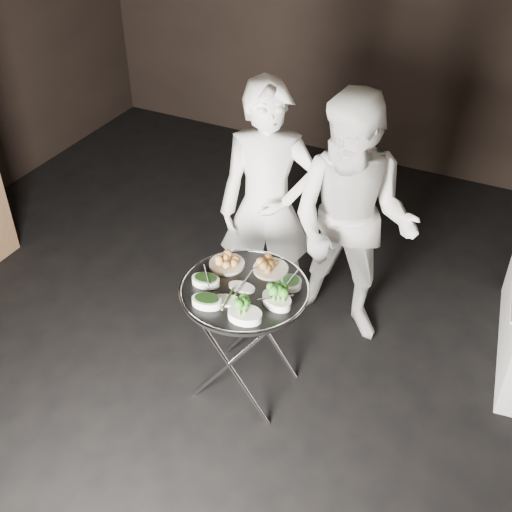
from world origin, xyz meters
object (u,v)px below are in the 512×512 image
at_px(waiter_left, 268,208).
at_px(waiter_right, 352,224).
at_px(tray_stand, 245,335).
at_px(serving_tray, 244,290).

height_order(waiter_left, waiter_right, waiter_right).
height_order(tray_stand, waiter_left, waiter_left).
bearing_deg(waiter_right, serving_tray, -116.23).
height_order(tray_stand, waiter_right, waiter_right).
bearing_deg(tray_stand, waiter_left, 105.57).
xyz_separation_m(tray_stand, serving_tray, (0.00, 0.00, 0.36)).
bearing_deg(serving_tray, waiter_right, 65.97).
relative_size(waiter_left, waiter_right, 1.00).
bearing_deg(serving_tray, waiter_left, 105.57).
height_order(serving_tray, waiter_right, waiter_right).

